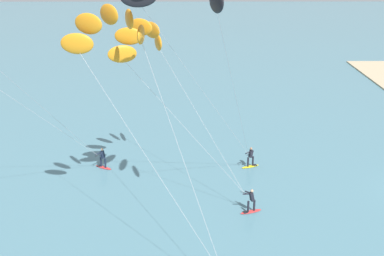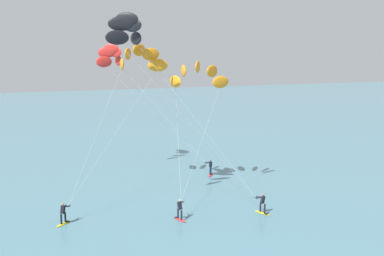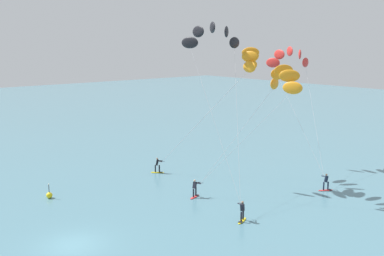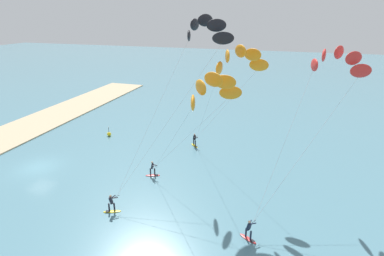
{
  "view_description": "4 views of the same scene",
  "coord_description": "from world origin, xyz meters",
  "px_view_note": "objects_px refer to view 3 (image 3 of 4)",
  "views": [
    {
      "loc": [
        -28.81,
        16.97,
        16.43
      ],
      "look_at": [
        1.02,
        16.78,
        4.73
      ],
      "focal_mm": 43.89,
      "sensor_mm": 36.0,
      "label": 1
    },
    {
      "loc": [
        -11.82,
        -19.24,
        13.38
      ],
      "look_at": [
        0.52,
        17.86,
        6.26
      ],
      "focal_mm": 42.73,
      "sensor_mm": 36.0,
      "label": 2
    },
    {
      "loc": [
        27.74,
        -12.44,
        13.87
      ],
      "look_at": [
        -3.87,
        14.07,
        6.07
      ],
      "focal_mm": 41.97,
      "sensor_mm": 36.0,
      "label": 3
    },
    {
      "loc": [
        23.38,
        25.19,
        16.04
      ],
      "look_at": [
        -3.38,
        16.86,
        5.36
      ],
      "focal_mm": 28.39,
      "sensor_mm": 36.0,
      "label": 4
    }
  ],
  "objects_px": {
    "kitesurfer_nearshore": "(213,41)",
    "kitesurfer_downwind": "(291,62)",
    "kitesurfer_far_out": "(246,64)",
    "kitesurfer_mid_water": "(280,83)",
    "marker_buoy": "(49,195)"
  },
  "relations": [
    {
      "from": "kitesurfer_far_out",
      "to": "marker_buoy",
      "type": "height_order",
      "value": "kitesurfer_far_out"
    },
    {
      "from": "kitesurfer_mid_water",
      "to": "kitesurfer_downwind",
      "type": "relative_size",
      "value": 0.89
    },
    {
      "from": "kitesurfer_nearshore",
      "to": "marker_buoy",
      "type": "bearing_deg",
      "value": -111.24
    },
    {
      "from": "kitesurfer_far_out",
      "to": "kitesurfer_downwind",
      "type": "xyz_separation_m",
      "value": [
        -0.61,
        7.95,
        0.04
      ]
    },
    {
      "from": "kitesurfer_nearshore",
      "to": "kitesurfer_far_out",
      "type": "distance_m",
      "value": 4.38
    },
    {
      "from": "kitesurfer_far_out",
      "to": "kitesurfer_downwind",
      "type": "relative_size",
      "value": 1.0
    },
    {
      "from": "kitesurfer_downwind",
      "to": "kitesurfer_far_out",
      "type": "bearing_deg",
      "value": -85.62
    },
    {
      "from": "kitesurfer_mid_water",
      "to": "kitesurfer_far_out",
      "type": "bearing_deg",
      "value": 167.78
    },
    {
      "from": "kitesurfer_nearshore",
      "to": "kitesurfer_mid_water",
      "type": "relative_size",
      "value": 1.33
    },
    {
      "from": "kitesurfer_nearshore",
      "to": "kitesurfer_downwind",
      "type": "height_order",
      "value": "kitesurfer_nearshore"
    },
    {
      "from": "kitesurfer_mid_water",
      "to": "kitesurfer_downwind",
      "type": "bearing_deg",
      "value": 122.93
    },
    {
      "from": "kitesurfer_nearshore",
      "to": "kitesurfer_downwind",
      "type": "relative_size",
      "value": 1.18
    },
    {
      "from": "kitesurfer_mid_water",
      "to": "kitesurfer_downwind",
      "type": "xyz_separation_m",
      "value": [
        -5.89,
        9.1,
        1.49
      ]
    },
    {
      "from": "kitesurfer_far_out",
      "to": "kitesurfer_downwind",
      "type": "height_order",
      "value": "kitesurfer_downwind"
    },
    {
      "from": "kitesurfer_far_out",
      "to": "kitesurfer_nearshore",
      "type": "bearing_deg",
      "value": -106.38
    }
  ]
}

